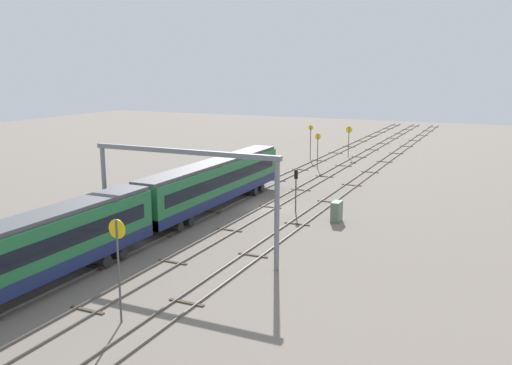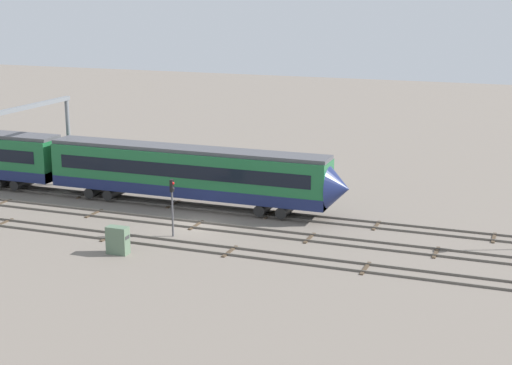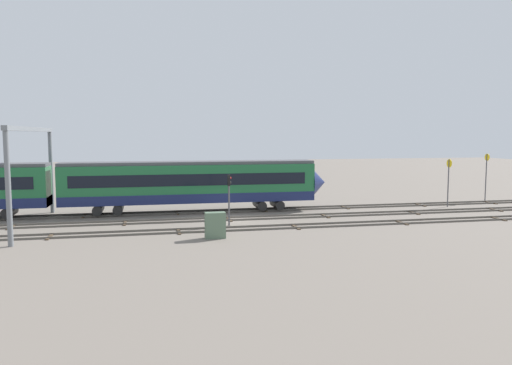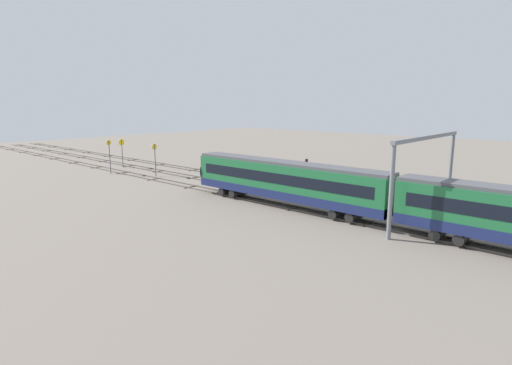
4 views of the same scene
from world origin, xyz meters
name	(u,v)px [view 2 (image 2 of 4)]	position (x,y,z in m)	size (l,w,h in m)	color
ground_plane	(196,226)	(0.00, 0.00, 0.00)	(203.92, 203.92, 0.00)	slate
track_near_foreground	(168,243)	(0.00, -4.70, 0.07)	(187.92, 2.40, 0.16)	#59544C
track_second_near	(196,225)	(0.00, 0.00, 0.07)	(187.92, 2.40, 0.16)	#59544C
track_with_train	(220,209)	(0.00, 4.70, 0.07)	(187.92, 2.40, 0.16)	#59544C
overhead_gantry	(15,134)	(-16.06, 0.04, 6.00)	(0.40, 15.60, 8.12)	slate
signal_light_trackside_approach	(172,199)	(-0.45, -2.94, 2.78)	(0.31, 0.32, 4.22)	#4C4C51
relay_cabinet	(118,240)	(-2.24, -7.66, 0.95)	(1.49, 0.76, 1.90)	#597259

